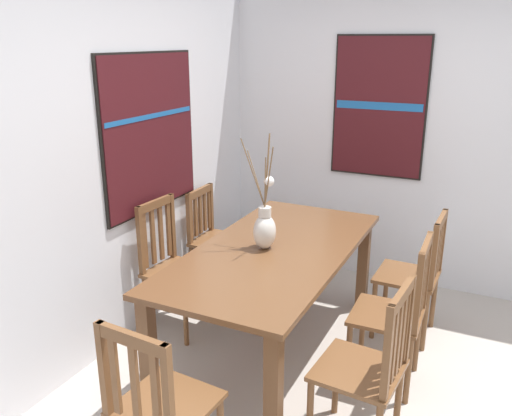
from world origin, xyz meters
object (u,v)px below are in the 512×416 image
(chair_4, at_px, (398,310))
(painting_on_back_wall, at_px, (150,133))
(dining_table, at_px, (274,263))
(chair_1, at_px, (370,366))
(chair_3, at_px, (158,406))
(chair_0, at_px, (214,237))
(chair_5, at_px, (172,264))
(centerpiece_vase, at_px, (265,227))
(painting_on_side_wall, at_px, (379,107))
(chair_2, at_px, (416,272))

(chair_4, xyz_separation_m, painting_on_back_wall, (0.11, 1.87, 0.93))
(dining_table, distance_m, chair_1, 1.04)
(dining_table, height_order, chair_4, chair_4)
(dining_table, distance_m, chair_3, 1.34)
(dining_table, bearing_deg, chair_1, -127.58)
(painting_on_back_wall, bearing_deg, chair_0, -20.23)
(chair_3, xyz_separation_m, chair_5, (1.32, 0.83, 0.02))
(dining_table, distance_m, painting_on_back_wall, 1.30)
(centerpiece_vase, height_order, painting_on_side_wall, painting_on_side_wall)
(chair_4, bearing_deg, chair_0, 68.91)
(chair_1, xyz_separation_m, chair_2, (1.27, -0.01, -0.01))
(dining_table, height_order, centerpiece_vase, centerpiece_vase)
(centerpiece_vase, distance_m, chair_1, 1.14)
(dining_table, bearing_deg, centerpiece_vase, 113.43)
(centerpiece_vase, distance_m, chair_3, 1.38)
(chair_2, distance_m, chair_4, 0.63)
(chair_1, xyz_separation_m, chair_5, (0.62, 1.63, -0.00))
(chair_2, distance_m, painting_on_back_wall, 2.16)
(chair_1, xyz_separation_m, chair_4, (0.64, -0.01, 0.00))
(chair_2, bearing_deg, painting_on_side_wall, 31.72)
(painting_on_back_wall, bearing_deg, chair_1, -111.88)
(chair_1, bearing_deg, painting_on_side_wall, 13.93)
(chair_4, height_order, painting_on_side_wall, painting_on_side_wall)
(chair_0, xyz_separation_m, chair_5, (-0.66, -0.03, 0.02))
(chair_0, bearing_deg, dining_table, -127.79)
(dining_table, xyz_separation_m, chair_4, (0.01, -0.83, -0.16))
(dining_table, bearing_deg, painting_on_side_wall, -10.41)
(chair_2, xyz_separation_m, chair_5, (-0.65, 1.65, 0.01))
(chair_4, distance_m, painting_on_side_wall, 1.91)
(chair_4, height_order, painting_on_back_wall, painting_on_back_wall)
(centerpiece_vase, relative_size, chair_1, 0.78)
(centerpiece_vase, relative_size, painting_on_back_wall, 0.66)
(chair_0, xyz_separation_m, chair_4, (-0.64, -1.67, 0.03))
(chair_3, bearing_deg, chair_2, -22.56)
(centerpiece_vase, xyz_separation_m, chair_0, (0.68, 0.78, -0.44))
(chair_2, height_order, painting_on_back_wall, painting_on_back_wall)
(chair_1, bearing_deg, chair_3, 131.16)
(chair_2, bearing_deg, dining_table, 127.59)
(chair_0, height_order, chair_3, chair_3)
(chair_5, xyz_separation_m, painting_on_back_wall, (0.13, 0.22, 0.94))
(painting_on_side_wall, bearing_deg, chair_1, -166.07)
(chair_1, height_order, chair_4, chair_4)
(painting_on_back_wall, relative_size, painting_on_side_wall, 0.96)
(chair_5, height_order, painting_on_back_wall, painting_on_back_wall)
(centerpiece_vase, xyz_separation_m, painting_on_side_wall, (1.55, -0.34, 0.62))
(chair_0, relative_size, chair_1, 0.93)
(chair_0, height_order, painting_on_side_wall, painting_on_side_wall)
(chair_1, xyz_separation_m, chair_3, (-0.70, 0.80, -0.02))
(chair_1, distance_m, painting_on_back_wall, 2.21)
(centerpiece_vase, xyz_separation_m, painting_on_back_wall, (0.14, 0.98, 0.52))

